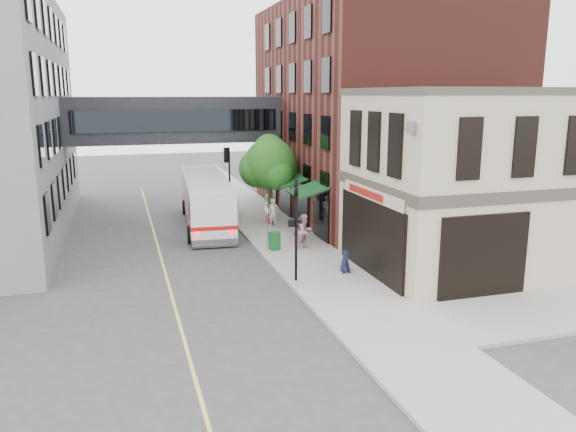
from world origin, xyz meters
TOP-DOWN VIEW (x-y plane):
  - ground at (0.00, 0.00)m, footprint 120.00×120.00m
  - sidewalk_main at (2.00, 14.00)m, footprint 4.00×60.00m
  - corner_building at (8.97, 2.00)m, footprint 10.19×8.12m
  - brick_building at (9.98, 15.00)m, footprint 13.76×18.00m
  - skyway_bridge at (-3.00, 18.00)m, footprint 14.00×3.18m
  - traffic_signal_near at (0.37, 2.00)m, footprint 0.44×0.22m
  - traffic_signal_far at (0.26, 17.00)m, footprint 0.53×0.28m
  - street_sign_pole at (0.39, 7.00)m, footprint 0.08×0.75m
  - street_tree at (2.19, 13.22)m, footprint 3.80×3.20m
  - lane_marking at (-5.00, 10.00)m, footprint 0.12×40.00m
  - bus at (-1.63, 14.29)m, footprint 3.47×11.63m
  - pedestrian_a at (2.16, 12.13)m, footprint 0.65×0.43m
  - pedestrian_b at (2.44, 6.87)m, footprint 1.12×1.02m
  - pedestrian_c at (2.63, 8.00)m, footprint 1.04×0.67m
  - newspaper_box at (0.82, 7.07)m, footprint 0.60×0.57m
  - sandwich_board at (2.96, 2.52)m, footprint 0.45×0.61m

SIDE VIEW (x-z plane):
  - ground at x=0.00m, z-range 0.00..0.00m
  - lane_marking at x=-5.00m, z-range 0.00..0.01m
  - sidewalk_main at x=2.00m, z-range 0.00..0.15m
  - newspaper_box at x=0.82m, z-range 0.15..1.12m
  - sandwich_board at x=2.96m, z-range 0.15..1.14m
  - pedestrian_c at x=2.63m, z-range 0.15..1.67m
  - pedestrian_a at x=2.16m, z-range 0.15..1.92m
  - pedestrian_b at x=2.44m, z-range 0.15..2.00m
  - bus at x=-1.63m, z-range 0.19..3.27m
  - street_sign_pole at x=0.39m, z-range 0.43..3.43m
  - traffic_signal_near at x=0.37m, z-range 0.68..5.28m
  - traffic_signal_far at x=0.26m, z-range 1.09..5.59m
  - street_tree at x=2.19m, z-range 1.11..6.71m
  - corner_building at x=8.97m, z-range -0.01..8.44m
  - skyway_bridge at x=-3.00m, z-range 5.00..8.00m
  - brick_building at x=9.98m, z-range -0.01..13.99m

